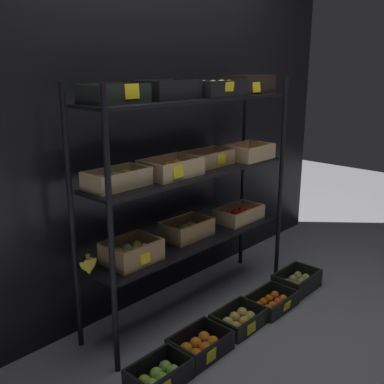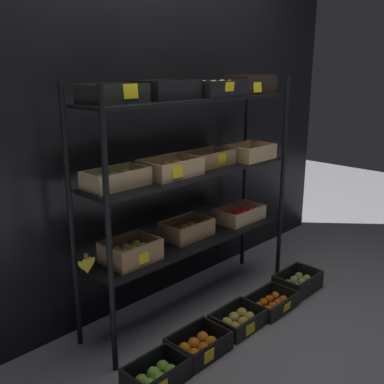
# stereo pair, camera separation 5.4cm
# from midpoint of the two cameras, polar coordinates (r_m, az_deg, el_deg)

# --- Properties ---
(ground_plane) EXTENTS (10.00, 10.00, 0.00)m
(ground_plane) POSITION_cam_midpoint_polar(r_m,az_deg,el_deg) (3.31, 0.48, -14.00)
(ground_plane) COLOR gray
(storefront_wall) EXTENTS (4.00, 0.12, 2.34)m
(storefront_wall) POSITION_cam_midpoint_polar(r_m,az_deg,el_deg) (3.18, -4.45, 7.11)
(storefront_wall) COLOR black
(storefront_wall) RESTS_ON ground_plane
(display_rack) EXTENTS (1.72, 0.39, 1.57)m
(display_rack) POSITION_cam_midpoint_polar(r_m,az_deg,el_deg) (2.95, 0.33, 3.18)
(display_rack) COLOR black
(display_rack) RESTS_ON ground_plane
(crate_ground_apple_green) EXTENTS (0.34, 0.22, 0.12)m
(crate_ground_apple_green) POSITION_cam_midpoint_polar(r_m,az_deg,el_deg) (2.61, -3.87, -22.01)
(crate_ground_apple_green) COLOR black
(crate_ground_apple_green) RESTS_ON ground_plane
(crate_ground_orange) EXTENTS (0.35, 0.25, 0.12)m
(crate_ground_orange) POSITION_cam_midpoint_polar(r_m,az_deg,el_deg) (2.82, 1.38, -18.75)
(crate_ground_orange) COLOR black
(crate_ground_orange) RESTS_ON ground_plane
(crate_ground_apple_gold) EXTENTS (0.34, 0.25, 0.11)m
(crate_ground_apple_gold) POSITION_cam_midpoint_polar(r_m,az_deg,el_deg) (3.08, 6.36, -15.72)
(crate_ground_apple_gold) COLOR black
(crate_ground_apple_gold) RESTS_ON ground_plane
(crate_ground_tangerine) EXTENTS (0.36, 0.25, 0.10)m
(crate_ground_tangerine) POSITION_cam_midpoint_polar(r_m,az_deg,el_deg) (3.31, 10.36, -13.54)
(crate_ground_tangerine) COLOR black
(crate_ground_tangerine) RESTS_ON ground_plane
(crate_ground_pear) EXTENTS (0.35, 0.24, 0.14)m
(crate_ground_pear) POSITION_cam_midpoint_polar(r_m,az_deg,el_deg) (3.58, 13.50, -11.05)
(crate_ground_pear) COLOR black
(crate_ground_pear) RESTS_ON ground_plane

